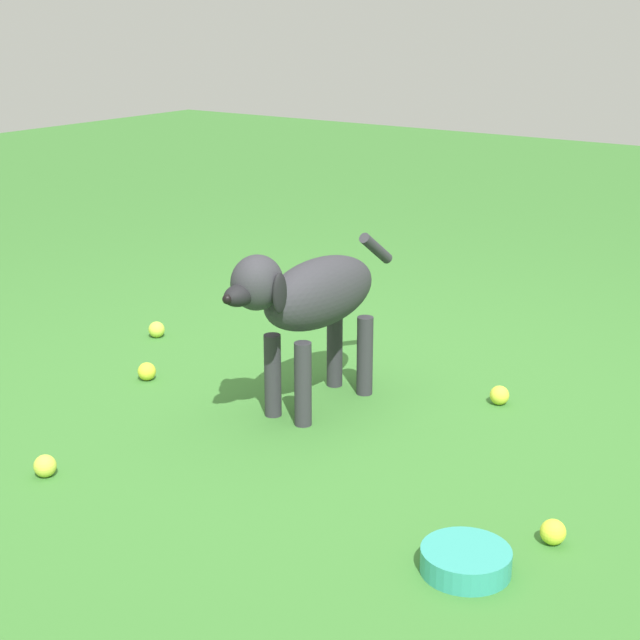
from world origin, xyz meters
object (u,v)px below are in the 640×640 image
(dog, at_px, (310,299))
(tennis_ball_3, at_px, (45,466))
(tennis_ball_0, at_px, (553,532))
(tennis_ball_4, at_px, (157,329))
(tennis_ball_1, at_px, (499,395))
(water_bowl, at_px, (466,561))
(tennis_ball_2, at_px, (147,371))

(dog, xyz_separation_m, tennis_ball_3, (0.85, -0.34, -0.35))
(tennis_ball_0, height_order, tennis_ball_4, same)
(tennis_ball_0, xyz_separation_m, tennis_ball_3, (0.49, -1.35, 0.00))
(tennis_ball_4, bearing_deg, tennis_ball_0, 73.00)
(dog, bearing_deg, tennis_ball_1, 130.96)
(dog, bearing_deg, tennis_ball_4, -101.89)
(dog, xyz_separation_m, water_bowl, (0.60, 0.89, -0.36))
(tennis_ball_1, height_order, tennis_ball_4, same)
(tennis_ball_0, height_order, water_bowl, tennis_ball_0)
(tennis_ball_2, bearing_deg, water_bowl, 72.83)
(tennis_ball_3, bearing_deg, water_bowl, 101.46)
(tennis_ball_0, distance_m, water_bowl, 0.27)
(tennis_ball_0, xyz_separation_m, tennis_ball_1, (-0.76, -0.51, 0.00))
(tennis_ball_0, xyz_separation_m, water_bowl, (0.24, -0.12, -0.00))
(tennis_ball_2, relative_size, tennis_ball_4, 1.00)
(dog, bearing_deg, tennis_ball_0, 72.98)
(tennis_ball_2, distance_m, water_bowl, 1.60)
(dog, relative_size, tennis_ball_2, 13.15)
(tennis_ball_2, distance_m, tennis_ball_4, 0.48)
(tennis_ball_1, height_order, water_bowl, tennis_ball_1)
(tennis_ball_0, distance_m, tennis_ball_1, 0.91)
(tennis_ball_2, height_order, tennis_ball_3, same)
(dog, xyz_separation_m, tennis_ball_0, (0.36, 1.01, -0.35))
(tennis_ball_4, xyz_separation_m, water_bowl, (0.84, 1.84, -0.00))
(tennis_ball_1, relative_size, water_bowl, 0.30)
(water_bowl, bearing_deg, tennis_ball_2, -107.17)
(tennis_ball_1, relative_size, tennis_ball_3, 1.00)
(water_bowl, bearing_deg, tennis_ball_0, 153.62)
(dog, distance_m, tennis_ball_4, 1.04)
(water_bowl, bearing_deg, tennis_ball_1, -158.91)
(tennis_ball_3, relative_size, water_bowl, 0.30)
(tennis_ball_4, bearing_deg, dog, 75.68)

